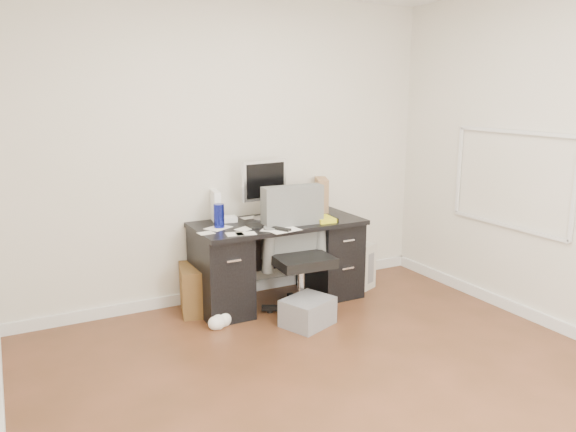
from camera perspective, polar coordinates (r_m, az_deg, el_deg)
name	(u,v)px	position (r m, az deg, el deg)	size (l,w,h in m)	color
ground	(352,393)	(3.77, 6.53, -17.46)	(4.00, 4.00, 0.00)	#472B16
room_shell	(361,131)	(3.31, 7.44, 8.55)	(4.02, 4.02, 2.71)	beige
desk	(278,259)	(5.07, -1.05, -4.40)	(1.50, 0.70, 0.75)	black
loose_papers	(260,225)	(4.84, -2.90, -0.91)	(1.10, 0.60, 0.00)	white
lcd_monitor	(264,190)	(4.97, -2.43, 2.67)	(0.44, 0.25, 0.55)	silver
keyboard	(269,224)	(4.83, -1.93, -0.82)	(0.39, 0.13, 0.02)	black
computer_mouse	(319,214)	(5.13, 3.20, 0.18)	(0.06, 0.06, 0.06)	silver
travel_mug	(219,216)	(4.77, -7.02, 0.01)	(0.09, 0.09, 0.20)	navy
white_binder	(216,206)	(4.98, -7.37, 1.00)	(0.11, 0.24, 0.28)	white
magazine_file	(322,195)	(5.39, 3.43, 2.18)	(0.13, 0.27, 0.31)	#956948
pen_cup	(304,202)	(5.30, 1.64, 1.41)	(0.09, 0.09, 0.21)	#563818
yellow_book	(324,219)	(4.99, 3.70, -0.31)	(0.17, 0.22, 0.04)	yellow
paper_remote	(283,229)	(4.67, -0.48, -1.30)	(0.27, 0.21, 0.02)	white
office_chair	(301,253)	(4.76, 1.33, -3.73)	(0.62, 0.62, 1.09)	#565956
pc_tower	(351,263)	(5.57, 6.46, -4.79)	(0.20, 0.44, 0.44)	#BAB5A8
shopping_bag	(351,264)	(5.74, 6.44, -4.83)	(0.25, 0.18, 0.34)	silver
wicker_basket	(205,288)	(4.97, -8.45, -7.27)	(0.41, 0.41, 0.41)	#4A3016
desk_printer	(308,312)	(4.66, 2.02, -9.69)	(0.39, 0.32, 0.23)	slate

